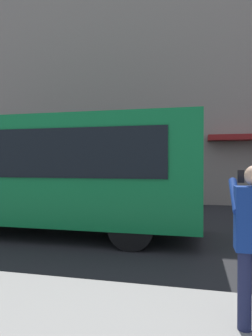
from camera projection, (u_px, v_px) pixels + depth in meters
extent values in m
plane|color=#232326|center=(165.00, 237.00, 7.69)|extent=(60.00, 60.00, 0.00)
cube|color=gray|center=(179.00, 77.00, 14.23)|extent=(28.00, 0.80, 12.00)
cube|color=#0F7238|center=(32.00, 170.00, 8.18)|extent=(9.00, 2.50, 2.60)
cube|color=black|center=(3.00, 154.00, 6.95)|extent=(7.60, 0.06, 1.10)
cylinder|color=black|center=(147.00, 211.00, 8.59)|extent=(1.00, 0.28, 1.00)
cylinder|color=black|center=(131.00, 227.00, 6.45)|extent=(1.00, 0.28, 1.00)
cylinder|color=#1E2347|center=(245.00, 290.00, 3.10)|extent=(0.14, 0.14, 0.82)
cylinder|color=navy|center=(235.00, 195.00, 3.26)|extent=(0.09, 0.48, 0.37)
cube|color=black|center=(241.00, 176.00, 3.37)|extent=(0.07, 0.01, 0.14)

